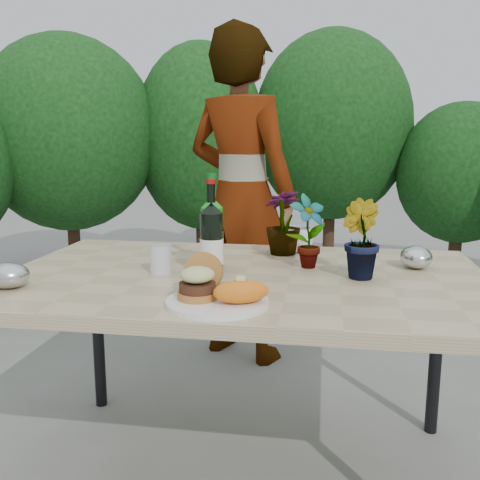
# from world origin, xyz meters

# --- Properties ---
(ground) EXTENTS (80.00, 80.00, 0.00)m
(ground) POSITION_xyz_m (0.00, 0.00, 0.00)
(ground) COLOR slate
(ground) RESTS_ON ground
(patio_table) EXTENTS (1.60, 1.00, 0.75)m
(patio_table) POSITION_xyz_m (0.00, 0.00, 0.69)
(patio_table) COLOR tan
(patio_table) RESTS_ON ground
(shrub_hedge) EXTENTS (6.91, 5.13, 2.09)m
(shrub_hedge) POSITION_xyz_m (-0.13, 1.54, 1.15)
(shrub_hedge) COLOR #382316
(shrub_hedge) RESTS_ON ground
(dinner_plate) EXTENTS (0.28, 0.28, 0.01)m
(dinner_plate) POSITION_xyz_m (-0.02, -0.34, 0.76)
(dinner_plate) COLOR white
(dinner_plate) RESTS_ON patio_table
(burger_stack) EXTENTS (0.11, 0.16, 0.11)m
(burger_stack) POSITION_xyz_m (-0.07, -0.33, 0.81)
(burger_stack) COLOR #B7722D
(burger_stack) RESTS_ON dinner_plate
(sweet_potato) EXTENTS (0.17, 0.12, 0.06)m
(sweet_potato) POSITION_xyz_m (0.05, -0.36, 0.80)
(sweet_potato) COLOR orange
(sweet_potato) RESTS_ON dinner_plate
(grilled_veg) EXTENTS (0.08, 0.05, 0.03)m
(grilled_veg) POSITION_xyz_m (-0.00, -0.25, 0.78)
(grilled_veg) COLOR olive
(grilled_veg) RESTS_ON dinner_plate
(wine_bottle) EXTENTS (0.08, 0.08, 0.32)m
(wine_bottle) POSITION_xyz_m (-0.10, -0.04, 0.87)
(wine_bottle) COLOR black
(wine_bottle) RESTS_ON patio_table
(sparkling_water) EXTENTS (0.08, 0.08, 0.33)m
(sparkling_water) POSITION_xyz_m (-0.12, 0.08, 0.87)
(sparkling_water) COLOR #18851A
(sparkling_water) RESTS_ON patio_table
(plastic_cup) EXTENTS (0.07, 0.07, 0.09)m
(plastic_cup) POSITION_xyz_m (-0.28, -0.03, 0.80)
(plastic_cup) COLOR silver
(plastic_cup) RESTS_ON patio_table
(seedling_left) EXTENTS (0.16, 0.15, 0.26)m
(seedling_left) POSITION_xyz_m (0.21, 0.12, 0.88)
(seedling_left) COLOR #29591E
(seedling_left) RESTS_ON patio_table
(seedling_mid) EXTENTS (0.17, 0.18, 0.25)m
(seedling_mid) POSITION_xyz_m (0.37, 0.02, 0.88)
(seedling_mid) COLOR #25521C
(seedling_mid) RESTS_ON patio_table
(seedling_right) EXTENTS (0.19, 0.19, 0.25)m
(seedling_right) POSITION_xyz_m (0.10, 0.33, 0.87)
(seedling_right) COLOR #27511C
(seedling_right) RESTS_ON patio_table
(blue_bowl) EXTENTS (0.15, 0.15, 0.10)m
(blue_bowl) POSITION_xyz_m (0.16, 0.38, 0.80)
(blue_bowl) COLOR silver
(blue_bowl) RESTS_ON patio_table
(foil_packet_left) EXTENTS (0.14, 0.12, 0.08)m
(foil_packet_left) POSITION_xyz_m (-0.68, -0.28, 0.79)
(foil_packet_left) COLOR #AFB1B6
(foil_packet_left) RESTS_ON patio_table
(foil_packet_right) EXTENTS (0.12, 0.14, 0.08)m
(foil_packet_right) POSITION_xyz_m (0.58, 0.17, 0.79)
(foil_packet_right) COLOR silver
(foil_packet_right) RESTS_ON patio_table
(person) EXTENTS (0.76, 0.65, 1.76)m
(person) POSITION_xyz_m (-0.18, 1.11, 0.88)
(person) COLOR #A67753
(person) RESTS_ON ground
(terracotta_pot) EXTENTS (0.17, 0.17, 0.14)m
(terracotta_pot) POSITION_xyz_m (-1.59, 1.72, 0.07)
(terracotta_pot) COLOR #B9482F
(terracotta_pot) RESTS_ON ground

